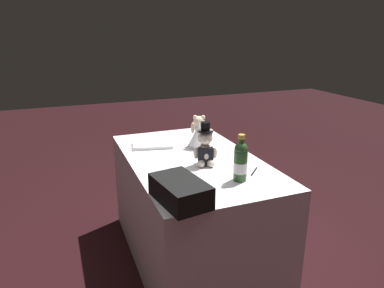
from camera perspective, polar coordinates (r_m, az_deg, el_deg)
ground_plane at (r=2.75m, az=0.00°, el=-17.47°), size 12.00×12.00×0.00m
reception_table at (r=2.55m, az=0.00°, el=-10.41°), size 1.42×0.83×0.77m
teddy_bear_groom at (r=2.25m, az=2.16°, el=-0.69°), size 0.15×0.15×0.28m
teddy_bear_bride at (r=2.59m, az=1.12°, el=1.65°), size 0.23×0.20×0.24m
champagne_bottle at (r=2.02m, az=7.86°, el=-2.75°), size 0.08×0.08×0.28m
signing_pen at (r=2.20m, az=10.05°, el=-4.35°), size 0.10×0.11×0.01m
gift_case_black at (r=1.78m, az=-1.94°, el=-7.60°), size 0.36×0.25×0.12m
guestbook at (r=2.65m, az=-6.41°, el=-0.09°), size 0.25×0.33×0.02m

